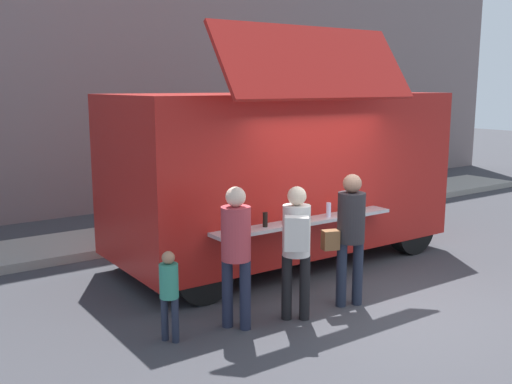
# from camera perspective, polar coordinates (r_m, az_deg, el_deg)

# --- Properties ---
(ground_plane) EXTENTS (60.00, 60.00, 0.00)m
(ground_plane) POSITION_cam_1_polar(r_m,az_deg,el_deg) (8.13, 12.23, -10.86)
(ground_plane) COLOR #38383D
(food_truck_main) EXTENTS (5.62, 3.07, 3.72)m
(food_truck_main) POSITION_cam_1_polar(r_m,az_deg,el_deg) (9.70, 2.59, 2.13)
(food_truck_main) COLOR #AD1D18
(food_truck_main) RESTS_ON ground
(trash_bin) EXTENTS (0.60, 0.60, 0.97)m
(trash_bin) POSITION_cam_1_polar(r_m,az_deg,el_deg) (14.15, 9.33, 0.33)
(trash_bin) COLOR #2F5B3A
(trash_bin) RESTS_ON ground
(customer_front_ordering) EXTENTS (0.58, 0.38, 1.78)m
(customer_front_ordering) POSITION_cam_1_polar(r_m,az_deg,el_deg) (7.80, 9.10, -3.54)
(customer_front_ordering) COLOR #1F2535
(customer_front_ordering) RESTS_ON ground
(customer_mid_with_backpack) EXTENTS (0.51, 0.54, 1.70)m
(customer_mid_with_backpack) POSITION_cam_1_polar(r_m,az_deg,el_deg) (7.22, 3.94, -4.67)
(customer_mid_with_backpack) COLOR black
(customer_mid_with_backpack) RESTS_ON ground
(customer_rear_waiting) EXTENTS (0.35, 0.35, 1.74)m
(customer_rear_waiting) POSITION_cam_1_polar(r_m,az_deg,el_deg) (6.99, -1.96, -5.16)
(customer_rear_waiting) COLOR #1F2337
(customer_rear_waiting) RESTS_ON ground
(child_near_queue) EXTENTS (0.22, 0.22, 1.07)m
(child_near_queue) POSITION_cam_1_polar(r_m,az_deg,el_deg) (6.81, -8.44, -9.21)
(child_near_queue) COLOR #1F2435
(child_near_queue) RESTS_ON ground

